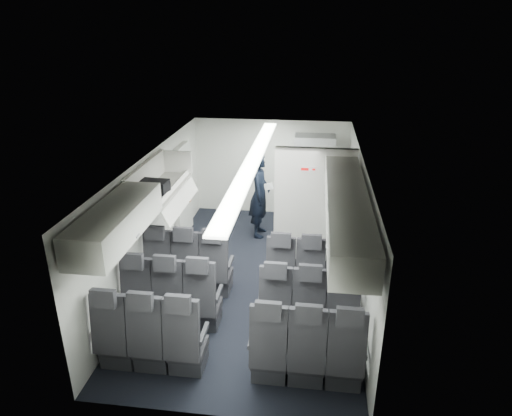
% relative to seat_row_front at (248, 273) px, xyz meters
% --- Properties ---
extents(cabin_shell, '(3.41, 6.01, 2.16)m').
position_rel_seat_row_front_xyz_m(cabin_shell, '(0.00, 0.53, 0.72)').
color(cabin_shell, black).
rests_on(cabin_shell, ground).
extents(seat_row_front, '(3.33, 0.56, 1.24)m').
position_rel_seat_row_front_xyz_m(seat_row_front, '(0.00, 0.00, 0.00)').
color(seat_row_front, '#28272A').
rests_on(seat_row_front, cabin_shell).
extents(seat_row_mid, '(3.33, 0.56, 1.24)m').
position_rel_seat_row_front_xyz_m(seat_row_mid, '(0.00, -0.90, 0.00)').
color(seat_row_mid, '#28272A').
rests_on(seat_row_mid, cabin_shell).
extents(seat_row_rear, '(3.33, 0.56, 1.24)m').
position_rel_seat_row_front_xyz_m(seat_row_rear, '(0.00, -1.80, 0.00)').
color(seat_row_rear, '#28272A').
rests_on(seat_row_rear, cabin_shell).
extents(overhead_bin_left_rear, '(0.53, 1.80, 0.40)m').
position_rel_seat_row_front_xyz_m(overhead_bin_left_rear, '(-1.40, -1.47, 1.46)').
color(overhead_bin_left_rear, silver).
rests_on(overhead_bin_left_rear, cabin_shell).
extents(overhead_bin_left_front_open, '(0.64, 1.70, 0.72)m').
position_rel_seat_row_front_xyz_m(overhead_bin_left_front_open, '(-1.44, 0.28, 1.33)').
color(overhead_bin_left_front_open, '#9E9E93').
rests_on(overhead_bin_left_front_open, cabin_shell).
extents(overhead_bin_right_rear, '(0.53, 1.80, 0.40)m').
position_rel_seat_row_front_xyz_m(overhead_bin_right_rear, '(1.40, -1.47, 1.46)').
color(overhead_bin_right_rear, silver).
rests_on(overhead_bin_right_rear, cabin_shell).
extents(overhead_bin_right_front, '(0.53, 1.70, 0.40)m').
position_rel_seat_row_front_xyz_m(overhead_bin_right_front, '(1.40, 0.28, 1.46)').
color(overhead_bin_right_front, silver).
rests_on(overhead_bin_right_front, cabin_shell).
extents(bulkhead_partition, '(1.40, 0.15, 2.13)m').
position_rel_seat_row_front_xyz_m(bulkhead_partition, '(0.98, 1.33, 0.67)').
color(bulkhead_partition, white).
rests_on(bulkhead_partition, cabin_shell).
extents(galley_unit, '(0.85, 0.52, 1.90)m').
position_rel_seat_row_front_xyz_m(galley_unit, '(0.95, 3.25, 0.55)').
color(galley_unit, '#939399').
rests_on(galley_unit, cabin_shell).
extents(boarding_door, '(0.12, 1.27, 1.86)m').
position_rel_seat_row_front_xyz_m(boarding_door, '(-1.64, 2.09, 0.55)').
color(boarding_door, silver).
rests_on(boarding_door, cabin_shell).
extents(flight_attendant, '(0.42, 0.64, 1.75)m').
position_rel_seat_row_front_xyz_m(flight_attendant, '(-0.11, 2.30, 0.47)').
color(flight_attendant, black).
rests_on(flight_attendant, ground).
extents(carry_on_bag, '(0.44, 0.32, 0.25)m').
position_rel_seat_row_front_xyz_m(carry_on_bag, '(-1.42, -0.02, 1.38)').
color(carry_on_bag, black).
rests_on(carry_on_bag, overhead_bin_left_front_open).
extents(papers, '(0.18, 0.04, 0.13)m').
position_rel_seat_row_front_xyz_m(papers, '(0.08, 2.25, 0.68)').
color(papers, white).
rests_on(papers, flight_attendant).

